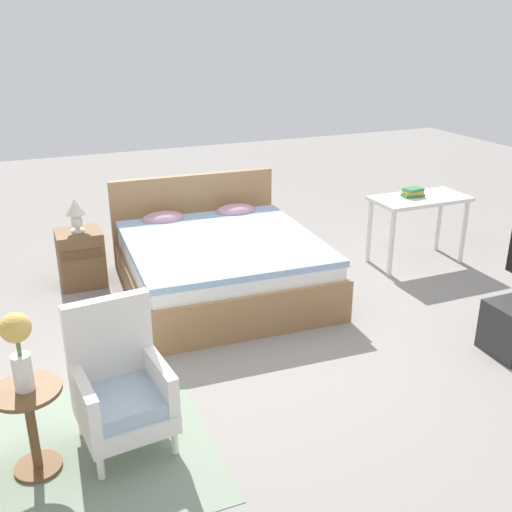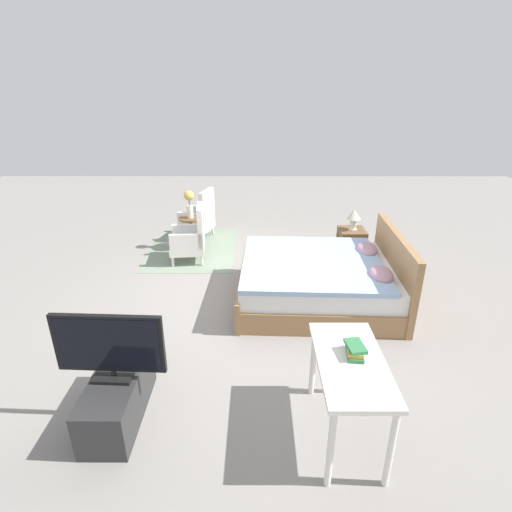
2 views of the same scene
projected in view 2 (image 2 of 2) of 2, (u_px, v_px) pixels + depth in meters
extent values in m
plane|color=gray|center=(251.00, 303.00, 5.33)|extent=(16.00, 16.00, 0.00)
cube|color=gray|center=(193.00, 248.00, 7.12)|extent=(2.10, 1.50, 0.01)
cube|color=#997047|center=(316.00, 290.00, 5.36)|extent=(1.85, 2.11, 0.28)
cube|color=white|center=(317.00, 273.00, 5.25)|extent=(1.78, 2.02, 0.24)
cube|color=#93B2D6|center=(312.00, 263.00, 5.20)|extent=(1.82, 1.86, 0.06)
cube|color=#997047|center=(393.00, 269.00, 5.18)|extent=(1.80, 0.16, 0.96)
cube|color=#997047|center=(243.00, 285.00, 5.37)|extent=(1.80, 0.14, 0.40)
ellipsoid|color=#B28499|center=(367.00, 249.00, 5.51)|extent=(0.45, 0.30, 0.14)
ellipsoid|color=#B28499|center=(381.00, 274.00, 4.79)|extent=(0.45, 0.30, 0.14)
cylinder|color=white|center=(191.00, 228.00, 7.84)|extent=(0.04, 0.04, 0.16)
cylinder|color=white|center=(181.00, 236.00, 7.43)|extent=(0.04, 0.04, 0.16)
cylinder|color=white|center=(213.00, 230.00, 7.73)|extent=(0.04, 0.04, 0.16)
cylinder|color=white|center=(204.00, 238.00, 7.32)|extent=(0.04, 0.04, 0.16)
cube|color=white|center=(197.00, 226.00, 7.53)|extent=(0.66, 0.66, 0.12)
cube|color=#A3B7CC|center=(196.00, 220.00, 7.48)|extent=(0.61, 0.61, 0.10)
cube|color=white|center=(207.00, 207.00, 7.32)|extent=(0.54, 0.22, 0.64)
cube|color=white|center=(201.00, 213.00, 7.66)|extent=(0.20, 0.51, 0.26)
cube|color=white|center=(191.00, 220.00, 7.24)|extent=(0.20, 0.51, 0.26)
cylinder|color=white|center=(175.00, 251.00, 6.77)|extent=(0.04, 0.04, 0.16)
cylinder|color=white|center=(173.00, 262.00, 6.35)|extent=(0.04, 0.04, 0.16)
cylinder|color=white|center=(202.00, 250.00, 6.82)|extent=(0.04, 0.04, 0.16)
cylinder|color=white|center=(202.00, 260.00, 6.40)|extent=(0.04, 0.04, 0.16)
cube|color=white|center=(188.00, 247.00, 6.53)|extent=(0.59, 0.59, 0.12)
cube|color=#A3B7CC|center=(187.00, 241.00, 6.49)|extent=(0.55, 0.55, 0.10)
cube|color=white|center=(200.00, 225.00, 6.40)|extent=(0.55, 0.14, 0.64)
cube|color=white|center=(188.00, 232.00, 6.67)|extent=(0.12, 0.52, 0.26)
cube|color=white|center=(186.00, 242.00, 6.24)|extent=(0.12, 0.52, 0.26)
cylinder|color=brown|center=(192.00, 247.00, 7.11)|extent=(0.28, 0.28, 0.03)
cylinder|color=brown|center=(191.00, 233.00, 7.01)|extent=(0.06, 0.06, 0.51)
cylinder|color=brown|center=(190.00, 218.00, 6.90)|extent=(0.40, 0.40, 0.02)
cylinder|color=silver|center=(190.00, 212.00, 6.85)|extent=(0.11, 0.11, 0.22)
cylinder|color=#477538|center=(189.00, 203.00, 6.79)|extent=(0.02, 0.02, 0.10)
sphere|color=#E0B251|center=(189.00, 196.00, 6.74)|extent=(0.17, 0.17, 0.17)
cube|color=brown|center=(351.00, 246.00, 6.43)|extent=(0.44, 0.40, 0.57)
cube|color=brown|center=(339.00, 240.00, 6.39)|extent=(0.37, 0.01, 0.09)
cylinder|color=silver|center=(352.00, 229.00, 6.31)|extent=(0.13, 0.13, 0.02)
ellipsoid|color=silver|center=(353.00, 224.00, 6.28)|extent=(0.11, 0.11, 0.16)
cone|color=beige|center=(354.00, 214.00, 6.22)|extent=(0.22, 0.22, 0.15)
cube|color=#2D2D2D|center=(118.00, 397.00, 3.44)|extent=(0.96, 0.40, 0.42)
cube|color=black|center=(114.00, 376.00, 3.35)|extent=(0.21, 0.33, 0.03)
cylinder|color=black|center=(114.00, 372.00, 3.33)|extent=(0.04, 0.04, 0.05)
cube|color=black|center=(109.00, 343.00, 3.22)|extent=(0.09, 0.91, 0.53)
cube|color=black|center=(107.00, 345.00, 3.20)|extent=(0.05, 0.84, 0.47)
cylinder|color=silver|center=(313.00, 362.00, 3.64)|extent=(0.05, 0.05, 0.71)
cylinder|color=silver|center=(331.00, 449.00, 2.78)|extent=(0.05, 0.05, 0.71)
cylinder|color=silver|center=(359.00, 362.00, 3.64)|extent=(0.05, 0.05, 0.71)
cylinder|color=silver|center=(391.00, 449.00, 2.78)|extent=(0.05, 0.05, 0.71)
cube|color=silver|center=(351.00, 362.00, 3.06)|extent=(1.04, 0.52, 0.04)
cube|color=#337A47|center=(355.00, 353.00, 3.11)|extent=(0.24, 0.15, 0.03)
cube|color=#B79333|center=(355.00, 349.00, 3.10)|extent=(0.21, 0.14, 0.03)
cube|color=#337A47|center=(355.00, 346.00, 3.08)|extent=(0.21, 0.16, 0.03)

